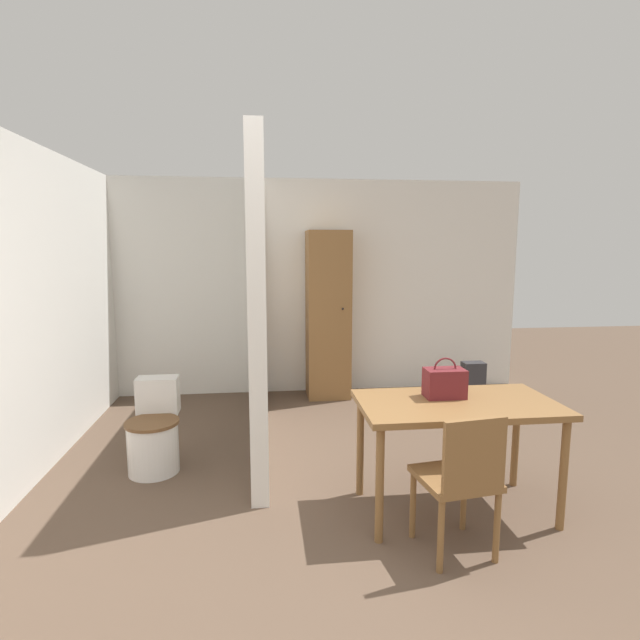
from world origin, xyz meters
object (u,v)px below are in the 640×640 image
object	(u,v)px
dining_table	(457,414)
toilet	(154,434)
handbag	(445,383)
wooden_cabinet	(328,315)
wooden_chair	(461,477)
space_heater	(473,380)

from	to	relation	value
dining_table	toilet	world-z (taller)	dining_table
dining_table	handbag	bearing A→B (deg)	118.02
toilet	wooden_cabinet	bearing A→B (deg)	47.91
handbag	wooden_cabinet	xyz separation A→B (m)	(-0.43, 2.55, 0.11)
wooden_chair	handbag	bearing A→B (deg)	71.26
toilet	handbag	size ratio (longest dim) A/B	2.56
dining_table	wooden_cabinet	size ratio (longest dim) A/B	0.66
dining_table	space_heater	size ratio (longest dim) A/B	2.96
wooden_cabinet	dining_table	bearing A→B (deg)	-79.65
space_heater	wooden_chair	bearing A→B (deg)	-114.95
dining_table	wooden_cabinet	distance (m)	2.71
wooden_cabinet	space_heater	bearing A→B (deg)	-10.90
handbag	wooden_cabinet	distance (m)	2.59
toilet	wooden_cabinet	xyz separation A→B (m)	(1.60, 1.77, 0.67)
dining_table	handbag	size ratio (longest dim) A/B	4.72
space_heater	handbag	bearing A→B (deg)	-118.22
dining_table	space_heater	distance (m)	2.64
dining_table	space_heater	world-z (taller)	dining_table
handbag	space_heater	bearing A→B (deg)	61.78
wooden_chair	wooden_cabinet	xyz separation A→B (m)	(-0.33, 3.12, 0.49)
wooden_chair	toilet	world-z (taller)	wooden_chair
dining_table	handbag	xyz separation A→B (m)	(-0.05, 0.10, 0.18)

